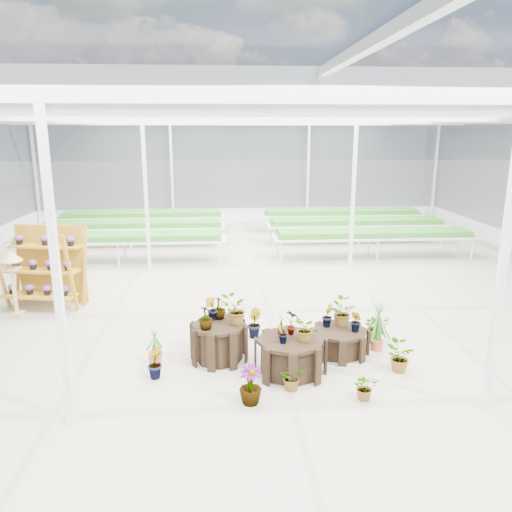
{
  "coord_description": "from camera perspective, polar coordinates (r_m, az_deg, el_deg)",
  "views": [
    {
      "loc": [
        -0.84,
        -10.36,
        3.98
      ],
      "look_at": [
        -0.11,
        0.28,
        1.3
      ],
      "focal_mm": 35.0,
      "sensor_mm": 36.0,
      "label": 1
    }
  ],
  "objects": [
    {
      "name": "ground_plane",
      "position": [
        11.13,
        0.68,
        -6.84
      ],
      "size": [
        24.0,
        24.0,
        0.0
      ],
      "primitive_type": "plane",
      "color": "gray",
      "rests_on": "ground"
    },
    {
      "name": "greenhouse_shell",
      "position": [
        10.54,
        0.72,
        4.65
      ],
      "size": [
        18.0,
        24.0,
        4.5
      ],
      "primitive_type": null,
      "color": "white",
      "rests_on": "ground"
    },
    {
      "name": "steel_frame",
      "position": [
        10.54,
        0.72,
        4.65
      ],
      "size": [
        18.0,
        24.0,
        4.5
      ],
      "primitive_type": null,
      "color": "silver",
      "rests_on": "ground"
    },
    {
      "name": "nursery_benches",
      "position": [
        17.94,
        -1.16,
        2.65
      ],
      "size": [
        16.0,
        7.0,
        0.84
      ],
      "primitive_type": null,
      "color": "silver",
      "rests_on": "ground"
    },
    {
      "name": "plinth_tall",
      "position": [
        9.02,
        -4.25,
        -9.77
      ],
      "size": [
        1.22,
        1.22,
        0.68
      ],
      "primitive_type": "cylinder",
      "rotation": [
        0.0,
        0.0,
        -0.27
      ],
      "color": "black",
      "rests_on": "ground"
    },
    {
      "name": "plinth_mid",
      "position": [
        8.55,
        3.96,
        -11.33
      ],
      "size": [
        1.27,
        1.27,
        0.62
      ],
      "primitive_type": "cylinder",
      "rotation": [
        0.0,
        0.0,
        -0.08
      ],
      "color": "black",
      "rests_on": "ground"
    },
    {
      "name": "plinth_low",
      "position": [
        9.39,
        9.51,
        -9.62
      ],
      "size": [
        1.16,
        1.16,
        0.47
      ],
      "primitive_type": "cylinder",
      "rotation": [
        0.0,
        0.0,
        -0.12
      ],
      "color": "black",
      "rests_on": "ground"
    },
    {
      "name": "shelf_rack",
      "position": [
        12.41,
        -23.15,
        -1.26
      ],
      "size": [
        1.9,
        1.24,
        1.87
      ],
      "primitive_type": null,
      "rotation": [
        0.0,
        0.0,
        -0.18
      ],
      "color": "#9F6F19",
      "rests_on": "ground"
    },
    {
      "name": "bird_table",
      "position": [
        12.14,
        -25.97,
        -2.84
      ],
      "size": [
        0.41,
        0.41,
        1.48
      ],
      "primitive_type": null,
      "rotation": [
        0.0,
        0.0,
        0.17
      ],
      "color": "tan",
      "rests_on": "ground"
    },
    {
      "name": "nursery_plants",
      "position": [
        8.99,
        3.89,
        -8.76
      ],
      "size": [
        4.67,
        2.98,
        1.25
      ],
      "color": "#2E7522",
      "rests_on": "ground"
    }
  ]
}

